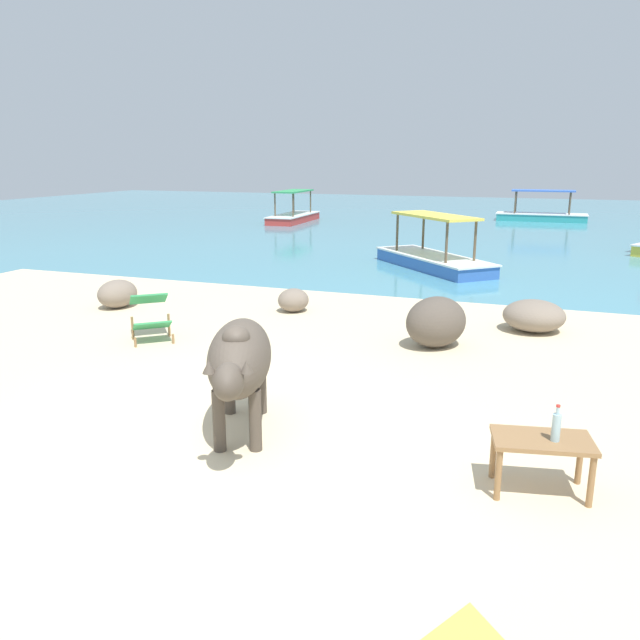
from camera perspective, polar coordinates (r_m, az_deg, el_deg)
sand_beach at (r=5.89m, az=-10.62°, el=-11.89°), size 18.00×14.00×0.04m
water_surface at (r=26.78m, az=14.18°, el=8.44°), size 60.00×36.00×0.03m
cow at (r=5.96m, az=-7.31°, el=-3.54°), size 1.14×1.99×1.13m
low_bench_table at (r=5.31m, az=19.44°, el=-10.81°), size 0.83×0.58×0.46m
bottle at (r=5.22m, az=20.59°, el=-9.01°), size 0.07×0.07×0.30m
deck_chair_near at (r=9.46m, az=-15.10°, el=0.60°), size 0.90×0.93×0.68m
shore_rock_large at (r=10.12m, az=18.79°, el=0.37°), size 1.02×0.96×0.48m
shore_rock_medium at (r=10.84m, az=-2.43°, el=1.81°), size 0.70×0.72×0.40m
shore_rock_small at (r=8.91m, az=10.46°, el=-0.17°), size 1.12×1.15×0.71m
shore_rock_flat at (r=11.68m, az=-17.86°, el=2.28°), size 0.69×0.84×0.49m
boat_red at (r=26.60m, az=-2.42°, el=9.45°), size 1.29×3.71×1.29m
boat_blue at (r=15.50m, az=10.20°, el=5.63°), size 3.37×3.46×1.29m
boat_teal at (r=28.56m, az=19.40°, el=9.00°), size 3.68×1.19×1.29m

